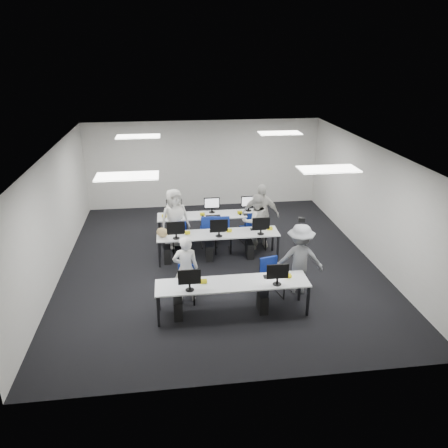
{
  "coord_description": "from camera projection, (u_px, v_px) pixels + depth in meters",
  "views": [
    {
      "loc": [
        -1.2,
        -10.24,
        5.29
      ],
      "look_at": [
        0.15,
        0.18,
        1.0
      ],
      "focal_mm": 35.0,
      "sensor_mm": 36.0,
      "label": 1
    }
  ],
  "objects": [
    {
      "name": "photographer",
      "position": [
        300.0,
        259.0,
        9.86
      ],
      "size": [
        1.18,
        0.82,
        1.66
      ],
      "primitive_type": "imported",
      "rotation": [
        0.0,
        0.0,
        2.94
      ],
      "color": "slate",
      "rests_on": "ground"
    },
    {
      "name": "student_2",
      "position": [
        175.0,
        218.0,
        12.15
      ],
      "size": [
        0.96,
        0.79,
        1.69
      ],
      "primitive_type": "imported",
      "rotation": [
        0.0,
        0.0,
        0.35
      ],
      "color": "silver",
      "rests_on": "ground"
    },
    {
      "name": "student_3",
      "position": [
        260.0,
        214.0,
        12.31
      ],
      "size": [
        1.11,
        0.67,
        1.77
      ],
      "primitive_type": "imported",
      "rotation": [
        0.0,
        0.0,
        -0.24
      ],
      "color": "silver",
      "rests_on": "ground"
    },
    {
      "name": "desk_front",
      "position": [
        233.0,
        285.0,
        9.08
      ],
      "size": [
        3.2,
        0.7,
        0.73
      ],
      "color": "silver",
      "rests_on": "ground"
    },
    {
      "name": "equipment_mid",
      "position": [
        211.0,
        247.0,
        11.55
      ],
      "size": [
        2.91,
        0.41,
        1.19
      ],
      "color": "white",
      "rests_on": "desk_mid"
    },
    {
      "name": "desk_back",
      "position": [
        213.0,
        216.0,
        12.76
      ],
      "size": [
        3.2,
        0.7,
        0.73
      ],
      "color": "silver",
      "rests_on": "ground"
    },
    {
      "name": "chair_6",
      "position": [
        209.0,
        235.0,
        12.41
      ],
      "size": [
        0.46,
        0.5,
        0.94
      ],
      "rotation": [
        0.0,
        0.0,
        -0.01
      ],
      "color": "navy",
      "rests_on": "ground"
    },
    {
      "name": "ceiling_panels",
      "position": [
        219.0,
        150.0,
        10.42
      ],
      "size": [
        5.2,
        4.6,
        0.02
      ],
      "color": "white",
      "rests_on": "room"
    },
    {
      "name": "student_1",
      "position": [
        256.0,
        221.0,
        12.1
      ],
      "size": [
        0.83,
        0.68,
        1.57
      ],
      "primitive_type": "imported",
      "rotation": [
        0.0,
        0.0,
        3.26
      ],
      "color": "silver",
      "rests_on": "ground"
    },
    {
      "name": "equipment_front",
      "position": [
        224.0,
        299.0,
        9.16
      ],
      "size": [
        2.51,
        0.41,
        1.19
      ],
      "color": "#0B2D99",
      "rests_on": "desk_front"
    },
    {
      "name": "desk_mid",
      "position": [
        218.0,
        235.0,
        11.47
      ],
      "size": [
        3.2,
        0.7,
        0.73
      ],
      "color": "silver",
      "rests_on": "ground"
    },
    {
      "name": "chair_4",
      "position": [
        256.0,
        238.0,
        12.26
      ],
      "size": [
        0.48,
        0.52,
        0.96
      ],
      "rotation": [
        0.0,
        0.0,
        0.02
      ],
      "color": "navy",
      "rests_on": "ground"
    },
    {
      "name": "chair_2",
      "position": [
        180.0,
        243.0,
        12.05
      ],
      "size": [
        0.41,
        0.45,
        0.82
      ],
      "rotation": [
        0.0,
        0.0,
        -0.03
      ],
      "color": "navy",
      "rests_on": "ground"
    },
    {
      "name": "chair_0",
      "position": [
        187.0,
        290.0,
        9.7
      ],
      "size": [
        0.46,
        0.49,
        0.82
      ],
      "rotation": [
        0.0,
        0.0,
        -0.15
      ],
      "color": "navy",
      "rests_on": "ground"
    },
    {
      "name": "room",
      "position": [
        219.0,
        209.0,
        10.98
      ],
      "size": [
        9.0,
        9.02,
        3.0
      ],
      "color": "black",
      "rests_on": "ground"
    },
    {
      "name": "dslr_camera",
      "position": [
        302.0,
        220.0,
        9.7
      ],
      "size": [
        0.17,
        0.2,
        0.1
      ],
      "primitive_type": "cube",
      "rotation": [
        0.0,
        0.0,
        2.94
      ],
      "color": "black",
      "rests_on": "photographer"
    },
    {
      "name": "equipment_back",
      "position": [
        219.0,
        226.0,
        12.92
      ],
      "size": [
        2.91,
        0.41,
        1.19
      ],
      "color": "white",
      "rests_on": "desk_back"
    },
    {
      "name": "handbag",
      "position": [
        162.0,
        232.0,
        11.2
      ],
      "size": [
        0.36,
        0.31,
        0.25
      ],
      "primitive_type": "ellipsoid",
      "rotation": [
        0.0,
        0.0,
        -0.42
      ],
      "color": "tan",
      "rests_on": "desk_mid"
    },
    {
      "name": "chair_1",
      "position": [
        271.0,
        285.0,
        9.86
      ],
      "size": [
        0.54,
        0.57,
        0.9
      ],
      "rotation": [
        0.0,
        0.0,
        0.24
      ],
      "color": "navy",
      "rests_on": "ground"
    },
    {
      "name": "chair_3",
      "position": [
        222.0,
        241.0,
        12.07
      ],
      "size": [
        0.47,
        0.51,
        0.94
      ],
      "rotation": [
        0.0,
        0.0,
        -0.01
      ],
      "color": "navy",
      "rests_on": "ground"
    },
    {
      "name": "student_0",
      "position": [
        186.0,
        269.0,
        9.52
      ],
      "size": [
        0.57,
        0.38,
        1.55
      ],
      "primitive_type": "imported",
      "rotation": [
        0.0,
        0.0,
        3.13
      ],
      "color": "silver",
      "rests_on": "ground"
    },
    {
      "name": "chair_5",
      "position": [
        178.0,
        240.0,
        12.18
      ],
      "size": [
        0.42,
        0.46,
        0.82
      ],
      "rotation": [
        0.0,
        0.0,
        -0.05
      ],
      "color": "navy",
      "rests_on": "ground"
    },
    {
      "name": "chair_7",
      "position": [
        248.0,
        234.0,
        12.62
      ],
      "size": [
        0.5,
        0.53,
        0.84
      ],
      "rotation": [
        0.0,
        0.0,
        0.23
      ],
      "color": "navy",
      "rests_on": "ground"
    }
  ]
}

